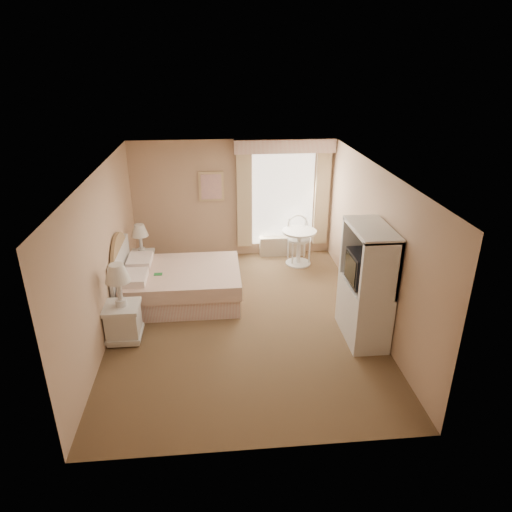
{
  "coord_description": "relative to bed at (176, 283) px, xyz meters",
  "views": [
    {
      "loc": [
        -0.39,
        -6.52,
        4.0
      ],
      "look_at": [
        0.25,
        0.3,
        1.01
      ],
      "focal_mm": 32.0,
      "sensor_mm": 36.0,
      "label": 1
    }
  ],
  "objects": [
    {
      "name": "nightstand_near",
      "position": [
        -0.72,
        -1.18,
        0.14
      ],
      "size": [
        0.52,
        0.52,
        1.25
      ],
      "color": "silver",
      "rests_on": "room"
    },
    {
      "name": "cafe_chair",
      "position": [
        2.46,
        1.55,
        0.23
      ],
      "size": [
        0.51,
        0.51,
        0.98
      ],
      "rotation": [
        0.0,
        0.0,
        0.1
      ],
      "color": "silver",
      "rests_on": "room"
    },
    {
      "name": "nightstand_far",
      "position": [
        -0.72,
        1.04,
        0.07
      ],
      "size": [
        0.44,
        0.44,
        1.08
      ],
      "color": "silver",
      "rests_on": "room"
    },
    {
      "name": "room",
      "position": [
        1.12,
        -0.76,
        0.92
      ],
      "size": [
        4.21,
        5.51,
        2.51
      ],
      "color": "brown",
      "rests_on": "ground"
    },
    {
      "name": "bed",
      "position": [
        0.0,
        0.0,
        0.0
      ],
      "size": [
        2.08,
        1.57,
        1.39
      ],
      "color": "tan",
      "rests_on": "room"
    },
    {
      "name": "window",
      "position": [
        2.17,
        1.89,
        1.01
      ],
      "size": [
        2.05,
        0.22,
        2.51
      ],
      "color": "white",
      "rests_on": "room"
    },
    {
      "name": "round_table",
      "position": [
        2.44,
        1.35,
        0.16
      ],
      "size": [
        0.71,
        0.71,
        0.75
      ],
      "color": "silver",
      "rests_on": "room"
    },
    {
      "name": "armoire",
      "position": [
        2.94,
        -1.41,
        0.41
      ],
      "size": [
        0.54,
        1.09,
        1.81
      ],
      "color": "silver",
      "rests_on": "room"
    },
    {
      "name": "framed_art",
      "position": [
        0.67,
        1.95,
        1.22
      ],
      "size": [
        0.52,
        0.04,
        0.62
      ],
      "color": "#D1B281",
      "rests_on": "room"
    }
  ]
}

